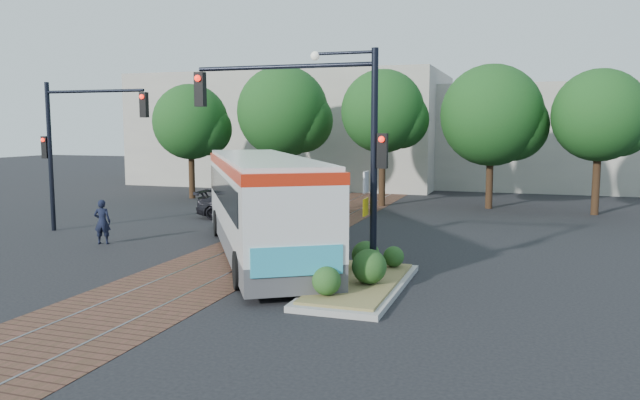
{
  "coord_description": "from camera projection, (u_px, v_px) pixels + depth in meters",
  "views": [
    {
      "loc": [
        8.88,
        -16.47,
        4.24
      ],
      "look_at": [
        1.79,
        4.7,
        1.6
      ],
      "focal_mm": 35.0,
      "sensor_mm": 36.0,
      "label": 1
    }
  ],
  "objects": [
    {
      "name": "trackbed",
      "position": [
        267.0,
        244.0,
        22.57
      ],
      "size": [
        3.6,
        40.0,
        0.02
      ],
      "color": "brown",
      "rests_on": "ground"
    },
    {
      "name": "warehouses",
      "position": [
        394.0,
        132.0,
        45.6
      ],
      "size": [
        40.0,
        13.0,
        8.0
      ],
      "color": "#ADA899",
      "rests_on": "ground"
    },
    {
      "name": "signal_pole_left",
      "position": [
        72.0,
        136.0,
        24.75
      ],
      "size": [
        4.99,
        0.34,
        6.0
      ],
      "color": "black",
      "rests_on": "ground"
    },
    {
      "name": "traffic_island",
      "position": [
        362.0,
        276.0,
        16.4
      ],
      "size": [
        2.2,
        5.2,
        1.13
      ],
      "color": "gray",
      "rests_on": "ground"
    },
    {
      "name": "city_bus",
      "position": [
        262.0,
        200.0,
        20.63
      ],
      "size": [
        8.61,
        11.74,
        3.27
      ],
      "rotation": [
        0.0,
        0.0,
        0.55
      ],
      "color": "#48484A",
      "rests_on": "ground"
    },
    {
      "name": "officer",
      "position": [
        102.0,
        222.0,
        22.52
      ],
      "size": [
        0.69,
        0.56,
        1.63
      ],
      "primitive_type": "imported",
      "rotation": [
        0.0,
        0.0,
        3.48
      ],
      "color": "black",
      "rests_on": "ground"
    },
    {
      "name": "signal_pole_main",
      "position": [
        328.0,
        130.0,
        16.34
      ],
      "size": [
        5.49,
        0.46,
        6.0
      ],
      "color": "black",
      "rests_on": "ground"
    },
    {
      "name": "tree_row",
      "position": [
        379.0,
        115.0,
        33.32
      ],
      "size": [
        26.4,
        5.6,
        7.67
      ],
      "color": "#382314",
      "rests_on": "ground"
    },
    {
      "name": "ground",
      "position": [
        214.0,
        268.0,
        18.81
      ],
      "size": [
        120.0,
        120.0,
        0.0
      ],
      "primitive_type": "plane",
      "color": "black",
      "rests_on": "ground"
    },
    {
      "name": "parked_car",
      "position": [
        245.0,
        205.0,
        28.72
      ],
      "size": [
        4.59,
        2.15,
        1.3
      ],
      "primitive_type": "imported",
      "rotation": [
        0.0,
        0.0,
        1.65
      ],
      "color": "black",
      "rests_on": "ground"
    }
  ]
}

